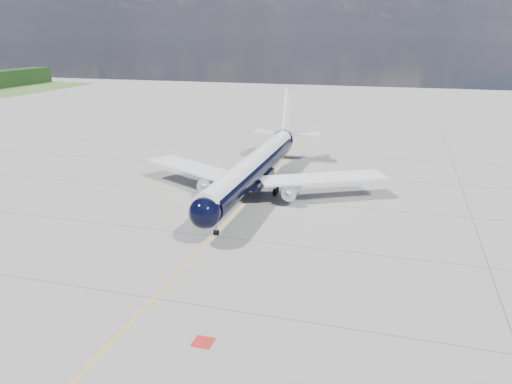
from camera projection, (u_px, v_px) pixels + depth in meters
The scene contains 4 objects.
ground at pixel (259, 188), 76.94m from camera, with size 320.00×320.00×0.00m, color gray.
taxiway_centerline at pixel (250, 198), 72.36m from camera, with size 0.16×160.00×0.01m, color #F1A40C.
red_marking at pixel (203, 342), 38.54m from camera, with size 1.60×1.60×0.01m, color maroon.
main_airliner at pixel (256, 166), 73.20m from camera, with size 38.13×46.27×13.40m.
Camera 1 is at (19.97, -40.72, 22.82)m, focal length 35.00 mm.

